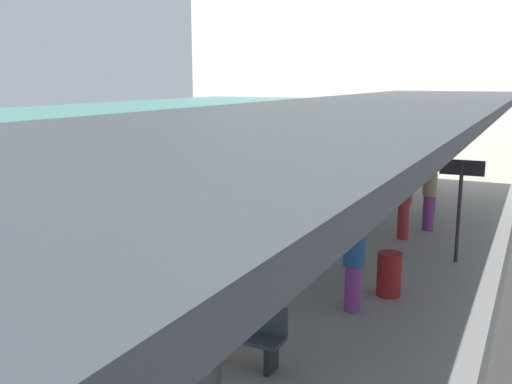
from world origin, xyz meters
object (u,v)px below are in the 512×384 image
object	(u,v)px
platform_bench	(237,330)
passenger_near_bench	(354,261)
passenger_mid_platform	(429,197)
commuter_train	(293,186)
platform_sign	(461,188)
litter_bin	(389,274)
passenger_far_end	(404,204)

from	to	relation	value
platform_bench	passenger_near_bench	distance (m)	2.64
passenger_mid_platform	commuter_train	bearing A→B (deg)	171.92
commuter_train	passenger_mid_platform	size ratio (longest dim) A/B	8.88
platform_sign	litter_bin	world-z (taller)	platform_sign
platform_sign	litter_bin	xyz separation A→B (m)	(-0.84, -2.59, -1.22)
passenger_mid_platform	passenger_far_end	bearing A→B (deg)	-109.99
platform_bench	commuter_train	bearing A→B (deg)	108.01
litter_bin	passenger_far_end	xyz separation A→B (m)	(-0.59, 3.92, 0.47)
commuter_train	passenger_mid_platform	world-z (taller)	commuter_train
passenger_near_bench	passenger_mid_platform	bearing A→B (deg)	88.09
platform_bench	passenger_near_bench	xyz separation A→B (m)	(0.91, 2.44, 0.42)
commuter_train	passenger_far_end	distance (m)	4.02
platform_bench	passenger_near_bench	bearing A→B (deg)	69.52
passenger_near_bench	passenger_far_end	xyz separation A→B (m)	(-0.21, 4.89, -0.01)
litter_bin	passenger_near_bench	distance (m)	1.15
platform_sign	commuter_train	bearing A→B (deg)	149.22
platform_sign	passenger_mid_platform	bearing A→B (deg)	112.64
litter_bin	passenger_far_end	size ratio (longest dim) A/B	0.48
platform_bench	passenger_far_end	xyz separation A→B (m)	(0.71, 7.33, 0.41)
passenger_near_bench	commuter_train	bearing A→B (deg)	120.30
platform_bench	litter_bin	bearing A→B (deg)	69.22
passenger_mid_platform	passenger_near_bench	bearing A→B (deg)	-91.91
litter_bin	passenger_near_bench	size ratio (longest dim) A/B	0.47
litter_bin	passenger_near_bench	bearing A→B (deg)	-111.53
commuter_train	passenger_near_bench	xyz separation A→B (m)	(3.85, -6.58, 0.15)
commuter_train	passenger_near_bench	distance (m)	7.62
commuter_train	litter_bin	xyz separation A→B (m)	(4.23, -5.61, -0.33)
platform_bench	litter_bin	distance (m)	3.65
passenger_mid_platform	passenger_far_end	distance (m)	1.19
passenger_mid_platform	passenger_far_end	world-z (taller)	passenger_mid_platform
passenger_near_bench	passenger_mid_platform	world-z (taller)	passenger_mid_platform
platform_bench	passenger_mid_platform	distance (m)	8.53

